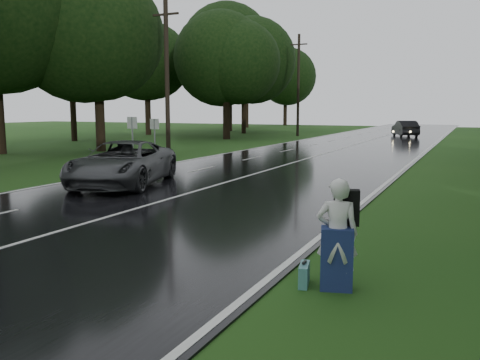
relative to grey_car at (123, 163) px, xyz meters
name	(u,v)px	position (x,y,z in m)	size (l,w,h in m)	color
road	(301,161)	(3.25, 11.59, -0.86)	(12.00, 140.00, 0.04)	black
lane_center	(301,160)	(3.25, 11.59, -0.83)	(0.12, 140.00, 0.01)	silver
grey_car	(123,163)	(0.00, 0.00, 0.00)	(2.78, 6.03, 1.68)	#444649
far_car	(405,129)	(5.36, 39.40, -0.02)	(1.74, 4.99, 1.64)	black
hitchhiker	(338,238)	(10.21, -7.42, -0.02)	(0.77, 0.73, 1.85)	silver
suitcase	(304,275)	(9.67, -7.49, -0.69)	(0.15, 0.52, 0.37)	teal
utility_pole_mid	(169,156)	(-5.25, 11.10, -0.88)	(1.80, 0.28, 9.51)	black
utility_pole_far	(297,136)	(-5.25, 36.05, -0.88)	(1.80, 0.28, 10.64)	black
road_sign_a	(133,165)	(-3.95, 5.81, -0.88)	(0.60, 0.10, 2.51)	white
road_sign_b	(155,162)	(-3.95, 7.79, -0.88)	(0.57, 0.10, 2.38)	white
tree_left_d	(101,151)	(-11.44, 12.06, -0.88)	(8.66, 8.66, 13.54)	black
tree_left_e	(227,139)	(-9.68, 27.95, -0.88)	(8.22, 8.22, 12.85)	black
tree_left_f	(244,133)	(-12.92, 38.87, -0.88)	(9.07, 9.07, 14.17)	black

